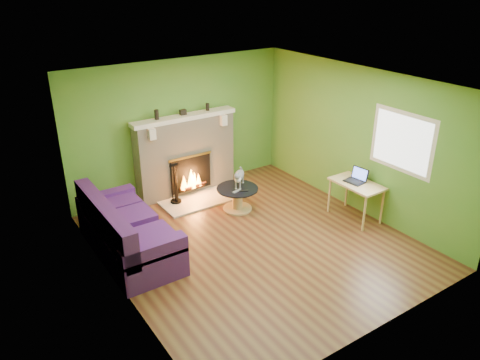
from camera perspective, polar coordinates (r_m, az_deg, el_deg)
The scene contains 22 objects.
floor at distance 7.72m, azimuth 1.76°, elevation -7.50°, with size 5.00×5.00×0.00m, color #502716.
ceiling at distance 6.73m, azimuth 2.05°, elevation 11.68°, with size 5.00×5.00×0.00m, color white.
wall_back at distance 9.14m, azimuth -7.34°, elevation 6.47°, with size 5.00×5.00×0.00m, color #4A8A2D.
wall_front at distance 5.52m, azimuth 17.33°, elevation -7.03°, with size 5.00×5.00×0.00m, color #4A8A2D.
wall_left at distance 6.20m, azimuth -15.27°, elevation -3.13°, with size 5.00×5.00×0.00m, color #4A8A2D.
wall_right at distance 8.55m, azimuth 14.27°, elevation 4.65°, with size 5.00×5.00×0.00m, color #4A8A2D.
window_frame at distance 7.94m, azimuth 19.16°, elevation 4.42°, with size 1.20×1.20×0.00m, color silver.
window_pane at distance 7.93m, azimuth 19.12°, elevation 4.41°, with size 1.06×1.06×0.00m, color white.
fireplace at distance 9.16m, azimuth -6.63°, elevation 3.04°, with size 2.10×0.46×1.58m.
hearth at distance 9.05m, azimuth -4.88°, elevation -2.41°, with size 1.50×0.75×0.03m, color beige.
mantel at distance 8.90m, azimuth -6.81°, elevation 7.61°, with size 2.10×0.28×0.08m, color silver.
sofa at distance 7.45m, azimuth -13.83°, elevation -6.26°, with size 0.96×2.13×0.96m.
coffee_table at distance 8.59m, azimuth -0.33°, elevation -2.08°, with size 0.76×0.76×0.43m.
desk at distance 8.40m, azimuth 14.04°, elevation -0.85°, with size 0.54×0.93×0.68m.
cat at distance 8.52m, azimuth -0.07°, elevation 0.35°, with size 0.21×0.57×0.36m, color #5C5C61, non-canonical shape.
remote_silver at distance 8.37m, azimuth -0.44°, elevation -1.38°, with size 0.17×0.04×0.02m, color gray.
remote_black at distance 8.39m, azimuth 0.47°, elevation -1.33°, with size 0.16×0.04×0.02m, color black.
laptop at distance 8.33m, azimuth 13.84°, elevation 0.51°, with size 0.28×0.32×0.24m, color black, non-canonical shape.
fire_tools at distance 8.81m, azimuth -7.94°, elevation -0.37°, with size 0.21×0.21×0.79m, color black, non-canonical shape.
mantel_vase_left at distance 8.67m, azimuth -10.13°, elevation 7.85°, with size 0.08×0.08×0.18m, color black.
mantel_vase_right at distance 9.13m, azimuth -3.99°, elevation 8.88°, with size 0.07×0.07×0.14m, color black.
mantel_box at distance 8.89m, azimuth -6.97°, elevation 8.20°, with size 0.12×0.08×0.10m, color black.
Camera 1 is at (-3.86, -5.31, 4.06)m, focal length 35.00 mm.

